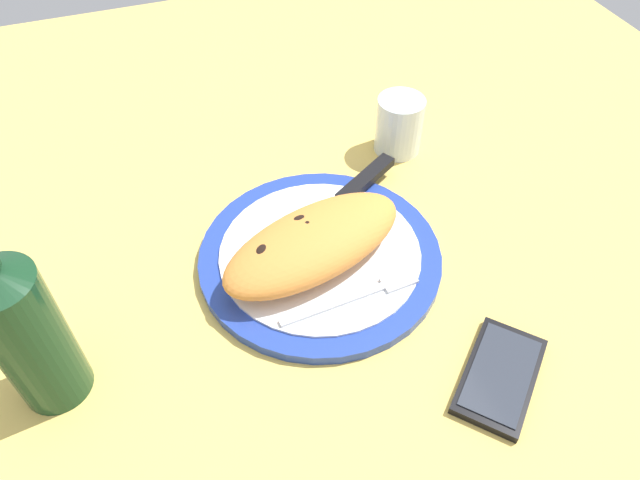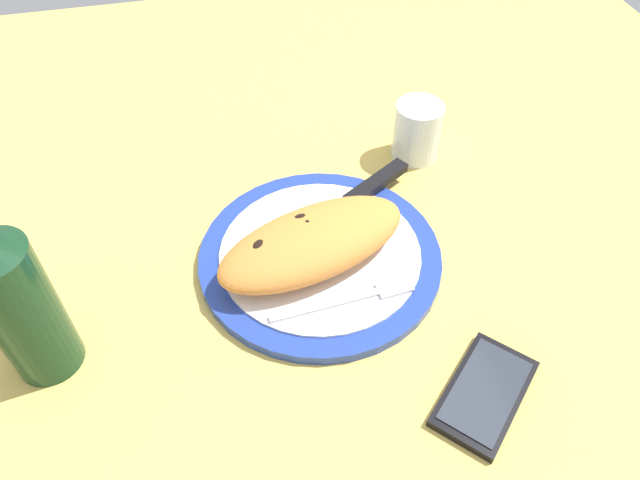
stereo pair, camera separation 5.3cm
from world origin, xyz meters
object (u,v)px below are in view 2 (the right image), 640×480
at_px(fork, 356,297).
at_px(smartphone, 485,393).
at_px(knife, 361,194).
at_px(water_glass, 416,134).
at_px(plate, 320,256).
at_px(wine_bottle, 18,303).
at_px(calzone, 313,242).

distance_m(fork, smartphone, 0.17).
bearing_deg(knife, smartphone, -81.27).
bearing_deg(knife, water_glass, 39.45).
bearing_deg(water_glass, knife, -140.55).
bearing_deg(plate, wine_bottle, -167.47).
height_order(calzone, water_glass, water_glass).
xyz_separation_m(plate, knife, (0.07, 0.08, 0.01)).
bearing_deg(calzone, knife, 46.00).
xyz_separation_m(plate, water_glass, (0.18, 0.17, 0.03)).
relative_size(smartphone, wine_bottle, 0.56).
bearing_deg(knife, plate, -132.75).
distance_m(plate, water_glass, 0.25).
distance_m(knife, smartphone, 0.30).
bearing_deg(smartphone, plate, 119.18).
height_order(calzone, knife, calzone).
height_order(calzone, smartphone, calzone).
height_order(plate, calzone, calzone).
relative_size(plate, calzone, 1.14).
distance_m(calzone, knife, 0.12).
xyz_separation_m(fork, smartphone, (0.10, -0.14, -0.01)).
relative_size(plate, smartphone, 2.13).
xyz_separation_m(water_glass, wine_bottle, (-0.49, -0.23, 0.06)).
bearing_deg(plate, fork, -73.93).
relative_size(smartphone, water_glass, 1.65).
bearing_deg(fork, water_glass, 57.33).
bearing_deg(smartphone, water_glass, 81.11).
height_order(knife, water_glass, water_glass).
bearing_deg(knife, calzone, -134.00).
distance_m(calzone, smartphone, 0.25).
bearing_deg(smartphone, knife, 98.73).
bearing_deg(fork, smartphone, -54.53).
height_order(smartphone, water_glass, water_glass).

